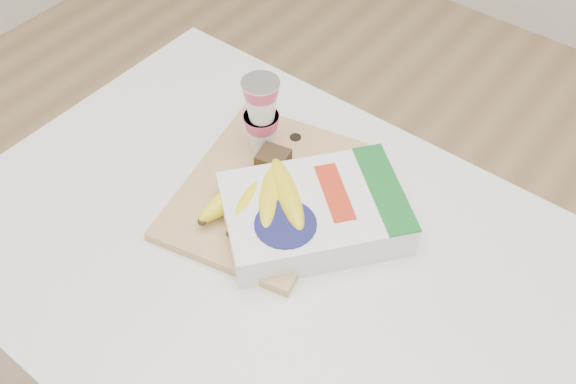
% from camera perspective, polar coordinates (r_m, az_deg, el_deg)
% --- Properties ---
extents(table, '(1.06, 0.70, 0.79)m').
position_cam_1_polar(table, '(1.31, -0.07, -16.12)').
color(table, white).
rests_on(table, ground).
extents(cutting_board, '(0.31, 0.38, 0.02)m').
position_cam_1_polar(cutting_board, '(1.04, -2.20, 0.23)').
color(cutting_board, tan).
rests_on(cutting_board, table).
extents(bananas, '(0.17, 0.19, 0.07)m').
position_cam_1_polar(bananas, '(0.99, -2.32, -0.04)').
color(bananas, '#382816').
rests_on(bananas, cutting_board).
extents(yogurt_stack, '(0.06, 0.06, 0.14)m').
position_cam_1_polar(yogurt_stack, '(1.05, -2.38, 6.97)').
color(yogurt_stack, white).
rests_on(yogurt_stack, cutting_board).
extents(cereal_box, '(0.31, 0.33, 0.06)m').
position_cam_1_polar(cereal_box, '(0.98, 2.37, -1.87)').
color(cereal_box, white).
rests_on(cereal_box, table).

